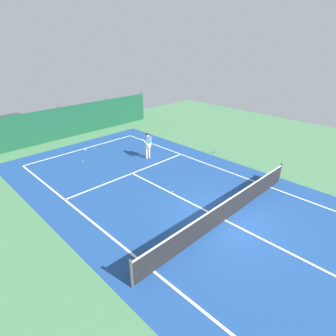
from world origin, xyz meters
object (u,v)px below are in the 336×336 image
at_px(tennis_ball_near_player, 47,160).
at_px(tennis_ball_midcourt, 83,161).
at_px(parked_car, 16,127).
at_px(tennis_player, 148,144).
at_px(water_bottle, 215,152).
at_px(tennis_ball_by_sideline, 173,192).
at_px(tennis_net, 226,210).

bearing_deg(tennis_ball_near_player, tennis_ball_midcourt, -51.09).
height_order(tennis_ball_midcourt, parked_car, parked_car).
xyz_separation_m(tennis_player, tennis_ball_near_player, (-4.79, 4.28, -0.93)).
distance_m(tennis_player, tennis_ball_midcourt, 4.23).
relative_size(tennis_ball_near_player, parked_car, 0.01).
distance_m(tennis_ball_near_player, water_bottle, 10.91).
bearing_deg(tennis_ball_by_sideline, tennis_ball_near_player, 108.06).
height_order(tennis_ball_midcourt, tennis_ball_by_sideline, same).
bearing_deg(water_bottle, parked_car, 122.44).
relative_size(tennis_net, tennis_ball_near_player, 153.33).
distance_m(tennis_player, water_bottle, 4.59).
xyz_separation_m(tennis_ball_midcourt, tennis_ball_by_sideline, (1.30, -6.67, 0.00)).
bearing_deg(tennis_ball_by_sideline, tennis_player, 64.37).
relative_size(tennis_ball_midcourt, parked_car, 0.01).
xyz_separation_m(tennis_player, parked_car, (-4.50, 10.39, -0.12)).
relative_size(tennis_net, tennis_ball_midcourt, 153.33).
distance_m(tennis_net, tennis_ball_by_sideline, 3.29).
xyz_separation_m(tennis_net, tennis_player, (2.13, 7.46, 0.45)).
bearing_deg(tennis_ball_near_player, tennis_player, -41.79).
relative_size(tennis_ball_near_player, water_bottle, 0.28).
bearing_deg(tennis_player, tennis_ball_by_sideline, 71.86).
distance_m(tennis_net, tennis_player, 7.77).
bearing_deg(water_bottle, tennis_ball_near_player, 141.30).
height_order(tennis_player, water_bottle, tennis_player).
xyz_separation_m(tennis_ball_by_sideline, parked_car, (-2.48, 14.60, 0.81)).
xyz_separation_m(tennis_ball_near_player, tennis_ball_by_sideline, (2.77, -8.48, 0.00)).
bearing_deg(parked_car, tennis_ball_midcourt, -89.18).
distance_m(tennis_ball_near_player, tennis_ball_midcourt, 2.34).
height_order(tennis_player, tennis_ball_midcourt, tennis_player).
bearing_deg(tennis_player, tennis_ball_midcourt, -29.05).
bearing_deg(parked_car, water_bottle, -65.19).
height_order(tennis_net, tennis_ball_midcourt, tennis_net).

